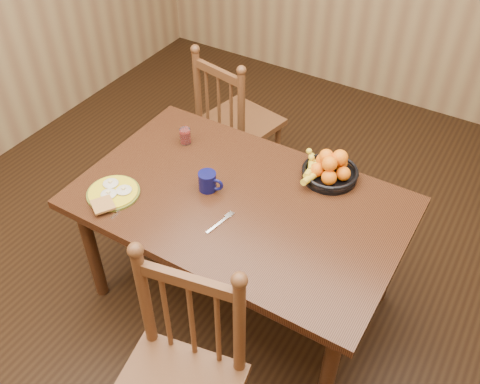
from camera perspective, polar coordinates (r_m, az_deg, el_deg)
The scene contains 9 objects.
room at distance 2.26m, azimuth 0.00°, elevation 10.44°, with size 4.52×5.02×2.72m.
dining_table at distance 2.68m, azimuth 0.00°, elevation -2.15°, with size 1.60×1.00×0.75m.
chair_far at distance 3.59m, azimuth -0.43°, elevation 7.44°, with size 0.54×0.52×1.02m.
breakfast_plate at distance 2.71m, azimuth -13.42°, elevation -0.09°, with size 0.26×0.31×0.04m.
fork at distance 2.51m, azimuth -1.98°, elevation -3.14°, with size 0.05×0.18×0.00m.
spoon at distance 2.65m, azimuth -12.30°, elevation -1.21°, with size 0.04×0.16×0.01m.
coffee_mug at distance 2.65m, azimuth -3.42°, elevation 1.13°, with size 0.13×0.09×0.10m.
juice_glass at distance 2.97m, azimuth -5.86°, elevation 5.93°, with size 0.06×0.06×0.09m.
fruit_bowl at distance 2.75m, azimuth 9.48°, elevation 2.43°, with size 0.32×0.32×0.17m.
Camera 1 is at (1.00, -1.64, 2.53)m, focal length 40.00 mm.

